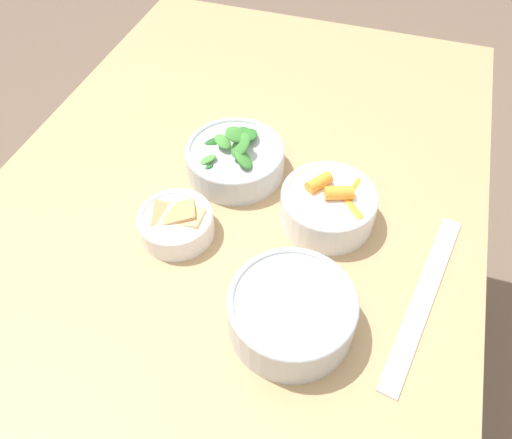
% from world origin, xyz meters
% --- Properties ---
extents(ground_plane, '(10.00, 10.00, 0.00)m').
position_xyz_m(ground_plane, '(0.00, 0.00, 0.00)').
color(ground_plane, brown).
extents(dining_table, '(1.31, 0.83, 0.75)m').
position_xyz_m(dining_table, '(0.00, 0.00, 0.64)').
color(dining_table, tan).
rests_on(dining_table, ground_plane).
extents(bowl_carrots, '(0.15, 0.15, 0.07)m').
position_xyz_m(bowl_carrots, '(-0.03, 0.16, 0.79)').
color(bowl_carrots, white).
rests_on(bowl_carrots, dining_table).
extents(bowl_greens, '(0.17, 0.17, 0.09)m').
position_xyz_m(bowl_greens, '(-0.09, -0.02, 0.78)').
color(bowl_greens, silver).
rests_on(bowl_greens, dining_table).
extents(bowl_beans_hotdog, '(0.17, 0.17, 0.07)m').
position_xyz_m(bowl_beans_hotdog, '(0.17, 0.16, 0.78)').
color(bowl_beans_hotdog, silver).
rests_on(bowl_beans_hotdog, dining_table).
extents(bowl_cookies, '(0.12, 0.12, 0.05)m').
position_xyz_m(bowl_cookies, '(0.07, -0.05, 0.78)').
color(bowl_cookies, white).
rests_on(bowl_cookies, dining_table).
extents(ruler, '(0.32, 0.09, 0.00)m').
position_xyz_m(ruler, '(0.07, 0.33, 0.75)').
color(ruler, '#EFB7C6').
rests_on(ruler, dining_table).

